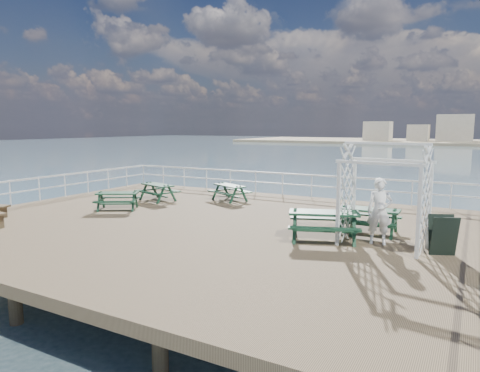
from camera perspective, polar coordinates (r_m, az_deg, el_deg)
name	(u,v)px	position (r m, az deg, el deg)	size (l,w,h in m)	color
ground	(205,227)	(15.07, -4.74, -5.41)	(18.00, 14.00, 0.30)	brown
railing	(239,188)	(17.07, -0.20, -0.30)	(17.77, 13.76, 1.10)	silver
picnic_table_a	(118,197)	(17.86, -16.02, -1.43)	(2.07, 1.96, 0.79)	#12321E
picnic_table_b	(230,189)	(19.25, -1.41, -0.43)	(2.06, 1.90, 0.81)	#12321E
picnic_table_c	(369,215)	(14.00, 16.79, -3.75)	(1.86, 1.52, 0.89)	#12321E
picnic_table_d	(157,189)	(19.63, -10.95, -0.35)	(2.06, 1.84, 0.84)	#12321E
picnic_table_e	(324,219)	(12.78, 11.11, -4.40)	(2.43, 2.20, 0.98)	#12321E
trellis_arbor	(383,201)	(12.41, 18.58, -1.92)	(2.46, 1.51, 2.90)	silver
sandwich_board	(443,236)	(12.33, 25.43, -6.00)	(0.79, 0.70, 1.07)	black
person	(379,211)	(12.74, 18.10, -3.21)	(0.69, 0.45, 1.89)	white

